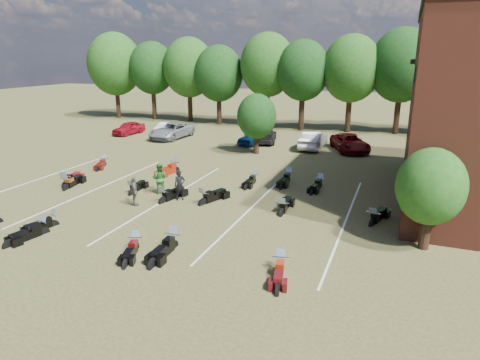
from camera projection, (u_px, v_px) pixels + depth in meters
The scene contains 32 objects.
ground at pixel (192, 223), 20.95m from camera, with size 160.00×160.00×0.00m, color brown.
car_0 at pixel (129, 128), 43.85m from camera, with size 1.54×3.84×1.31m, color maroon.
car_1 at pixel (170, 128), 43.52m from camera, with size 1.45×4.17×1.37m, color silver.
car_2 at pixel (172, 131), 41.76m from camera, with size 2.50×5.43×1.51m, color gray.
car_3 at pixel (266, 135), 39.86m from camera, with size 1.88×4.62×1.34m, color black.
car_4 at pixel (254, 137), 39.13m from camera, with size 1.57×3.90×1.33m, color navy.
car_5 at pixel (313, 140), 37.18m from camera, with size 1.65×4.72×1.56m, color #A0A09C.
car_6 at pixel (350, 143), 36.25m from camera, with size 2.36×5.11×1.42m, color #530408.
person_black at pixel (180, 185), 24.03m from camera, with size 0.63×0.41×1.72m, color black.
person_green at pixel (160, 178), 25.11m from camera, with size 0.90×0.70×1.86m, color #2E6F29.
person_grey at pixel (134, 191), 23.12m from camera, with size 0.95×0.39×1.62m, color #525046.
motorcycle_2 at pixel (43, 234), 19.67m from camera, with size 0.72×2.25×1.25m, color black, non-canonical shape.
motorcycle_3 at pixel (54, 226), 20.59m from camera, with size 0.64×2.01×1.12m, color black, non-canonical shape.
motorcycle_4 at pixel (173, 248), 18.22m from camera, with size 0.77×2.42×1.35m, color black, non-canonical shape.
motorcycle_5 at pixel (136, 250), 18.07m from camera, with size 0.66×2.07×1.15m, color black, non-canonical shape.
motorcycle_6 at pixel (280, 271), 16.31m from camera, with size 0.69×2.16×1.21m, color #480A0D, non-canonical shape.
motorcycle_7 at pixel (66, 187), 26.61m from camera, with size 0.80×2.51×1.40m, color maroon, non-canonical shape.
motorcycle_8 at pixel (67, 189), 26.11m from camera, with size 0.77×2.43×1.35m, color black, non-canonical shape.
motorcycle_9 at pixel (132, 194), 25.23m from camera, with size 0.69×2.18×1.22m, color black, non-canonical shape.
motorcycle_10 at pixel (163, 203), 23.82m from camera, with size 0.77×2.41×1.34m, color black, non-canonical shape.
motorcycle_11 at pixel (204, 204), 23.53m from camera, with size 0.79×2.47×1.38m, color black, non-canonical shape.
motorcycle_12 at pixel (282, 215), 22.02m from camera, with size 0.76×2.38×1.33m, color black, non-canonical shape.
motorcycle_13 at pixel (372, 225), 20.72m from camera, with size 0.73×2.28×1.27m, color black, non-canonical shape.
motorcycle_14 at pixel (105, 166), 31.66m from camera, with size 0.65×2.05×1.14m, color #510D0B, non-canonical shape.
motorcycle_15 at pixel (176, 172), 30.06m from camera, with size 0.80×2.52×1.40m, color maroon, non-canonical shape.
motorcycle_18 at pixel (254, 183), 27.51m from camera, with size 0.66×2.08×1.16m, color black, non-canonical shape.
motorcycle_19 at pixel (320, 187), 26.58m from camera, with size 0.69×2.17×1.21m, color black, non-canonical shape.
motorcycle_20 at pixel (288, 181), 27.81m from camera, with size 0.74×2.31×1.29m, color black, non-canonical shape.
tree_line at pixel (307, 70), 45.45m from camera, with size 56.00×6.00×9.79m.
young_tree_near_building at pixel (431, 187), 17.44m from camera, with size 2.80×2.80×4.16m.
young_tree_midfield at pixel (257, 116), 34.63m from camera, with size 3.20×3.20×4.70m.
parking_lines at pixel (169, 197), 24.66m from camera, with size 20.10×14.00×0.01m.
Camera 1 is at (9.21, -17.34, 7.96)m, focal length 32.00 mm.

